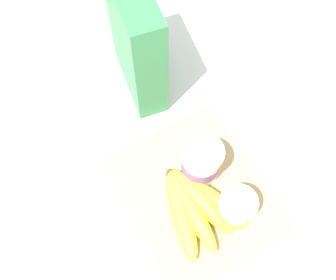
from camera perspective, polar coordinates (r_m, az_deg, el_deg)
name	(u,v)px	position (r m, az deg, el deg)	size (l,w,h in m)	color
ground_plane	(193,196)	(0.79, 3.49, -7.78)	(2.40, 2.40, 0.00)	silver
cutting_board	(193,195)	(0.78, 3.53, -7.54)	(0.30, 0.24, 0.02)	tan
cereal_box	(137,43)	(0.80, -4.30, 13.21)	(0.18, 0.06, 0.26)	#38844C
yogurt_cup_front	(201,162)	(0.75, 4.57, -3.04)	(0.08, 0.08, 0.09)	white
yogurt_cup_back	(235,209)	(0.73, 9.28, -9.40)	(0.06, 0.06, 0.08)	white
banana_bunch	(195,206)	(0.75, 3.73, -9.04)	(0.17, 0.15, 0.04)	yellow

